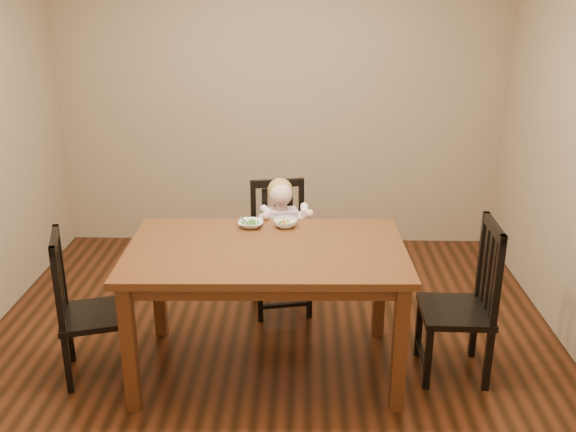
{
  "coord_description": "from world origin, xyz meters",
  "views": [
    {
      "loc": [
        0.22,
        -3.74,
        2.32
      ],
      "look_at": [
        0.12,
        0.25,
        0.87
      ],
      "focal_mm": 40.0,
      "sensor_mm": 36.0,
      "label": 1
    }
  ],
  "objects_px": {
    "chair_child": "(280,249)",
    "chair_left": "(84,309)",
    "bowl_peas": "(251,224)",
    "toddler": "(281,234)",
    "bowl_veg": "(285,223)",
    "dining_table": "(266,262)",
    "chair_right": "(464,303)"
  },
  "relations": [
    {
      "from": "dining_table",
      "to": "bowl_veg",
      "type": "xyz_separation_m",
      "value": [
        0.1,
        0.35,
        0.12
      ]
    },
    {
      "from": "chair_child",
      "to": "bowl_peas",
      "type": "distance_m",
      "value": 0.66
    },
    {
      "from": "chair_child",
      "to": "chair_right",
      "type": "xyz_separation_m",
      "value": [
        1.16,
        -0.86,
        0.02
      ]
    },
    {
      "from": "dining_table",
      "to": "chair_child",
      "type": "distance_m",
      "value": 0.89
    },
    {
      "from": "chair_left",
      "to": "bowl_peas",
      "type": "bearing_deg",
      "value": 96.1
    },
    {
      "from": "dining_table",
      "to": "toddler",
      "type": "distance_m",
      "value": 0.81
    },
    {
      "from": "chair_right",
      "to": "bowl_veg",
      "type": "height_order",
      "value": "chair_right"
    },
    {
      "from": "chair_left",
      "to": "chair_right",
      "type": "relative_size",
      "value": 0.94
    },
    {
      "from": "bowl_veg",
      "to": "dining_table",
      "type": "bearing_deg",
      "value": -106.59
    },
    {
      "from": "dining_table",
      "to": "bowl_peas",
      "type": "relative_size",
      "value": 10.49
    },
    {
      "from": "bowl_peas",
      "to": "toddler",
      "type": "bearing_deg",
      "value": 68.78
    },
    {
      "from": "chair_right",
      "to": "toddler",
      "type": "bearing_deg",
      "value": 55.76
    },
    {
      "from": "dining_table",
      "to": "chair_right",
      "type": "xyz_separation_m",
      "value": [
        1.21,
        -0.01,
        -0.25
      ]
    },
    {
      "from": "dining_table",
      "to": "bowl_peas",
      "type": "height_order",
      "value": "bowl_peas"
    },
    {
      "from": "dining_table",
      "to": "chair_child",
      "type": "relative_size",
      "value": 1.75
    },
    {
      "from": "chair_child",
      "to": "chair_right",
      "type": "distance_m",
      "value": 1.45
    },
    {
      "from": "chair_left",
      "to": "bowl_veg",
      "type": "distance_m",
      "value": 1.36
    },
    {
      "from": "dining_table",
      "to": "chair_left",
      "type": "height_order",
      "value": "chair_left"
    },
    {
      "from": "dining_table",
      "to": "chair_right",
      "type": "height_order",
      "value": "chair_right"
    },
    {
      "from": "chair_child",
      "to": "bowl_veg",
      "type": "height_order",
      "value": "chair_child"
    },
    {
      "from": "dining_table",
      "to": "chair_left",
      "type": "distance_m",
      "value": 1.15
    },
    {
      "from": "toddler",
      "to": "chair_right",
      "type": "bearing_deg",
      "value": 133.63
    },
    {
      "from": "chair_right",
      "to": "toddler",
      "type": "relative_size",
      "value": 1.84
    },
    {
      "from": "chair_left",
      "to": "bowl_veg",
      "type": "xyz_separation_m",
      "value": [
        1.22,
        0.44,
        0.41
      ]
    },
    {
      "from": "chair_left",
      "to": "bowl_peas",
      "type": "relative_size",
      "value": 5.87
    },
    {
      "from": "toddler",
      "to": "dining_table",
      "type": "bearing_deg",
      "value": 74.73
    },
    {
      "from": "chair_child",
      "to": "chair_left",
      "type": "bearing_deg",
      "value": 27.81
    },
    {
      "from": "bowl_peas",
      "to": "chair_right",
      "type": "bearing_deg",
      "value": -14.97
    },
    {
      "from": "chair_left",
      "to": "toddler",
      "type": "bearing_deg",
      "value": 109.99
    },
    {
      "from": "toddler",
      "to": "bowl_peas",
      "type": "bearing_deg",
      "value": 57.77
    },
    {
      "from": "bowl_peas",
      "to": "chair_left",
      "type": "bearing_deg",
      "value": -156.77
    },
    {
      "from": "chair_right",
      "to": "bowl_veg",
      "type": "distance_m",
      "value": 1.22
    }
  ]
}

